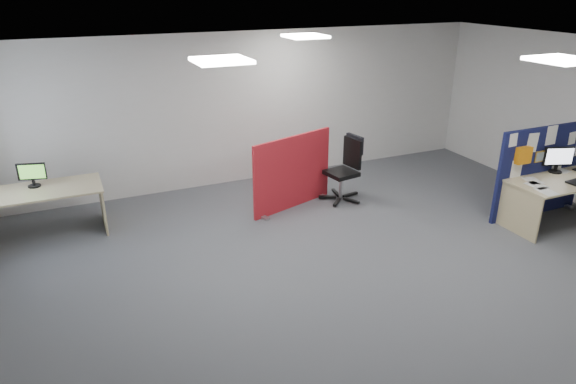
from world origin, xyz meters
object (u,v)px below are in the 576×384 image
object	(u,v)px
navy_divider	(540,171)
monitor_second	(32,174)
main_desk	(562,188)
monitor_main	(558,158)
second_desk	(42,200)
red_divider	(293,173)
office_chair	(347,164)

from	to	relation	value
navy_divider	monitor_second	size ratio (longest dim) A/B	4.58
main_desk	monitor_second	world-z (taller)	monitor_second
monitor_main	second_desk	xyz separation A→B (m)	(-7.33, 2.51, -0.40)
second_desk	monitor_second	size ratio (longest dim) A/B	4.32
second_desk	monitor_second	bearing A→B (deg)	119.42
monitor_main	monitor_second	distance (m)	7.85
navy_divider	second_desk	bearing A→B (deg)	161.51
second_desk	monitor_main	bearing A→B (deg)	-18.89
navy_divider	monitor_main	distance (m)	0.32
red_divider	monitor_second	size ratio (longest dim) A/B	4.02
main_desk	monitor_main	bearing A→B (deg)	73.03
navy_divider	second_desk	size ratio (longest dim) A/B	1.06
main_desk	office_chair	size ratio (longest dim) A/B	1.68
monitor_main	main_desk	bearing A→B (deg)	-87.84
monitor_main	monitor_second	xyz separation A→B (m)	(-7.40, 2.63, -0.03)
monitor_main	navy_divider	bearing A→B (deg)	166.58
office_chair	navy_divider	bearing A→B (deg)	-45.84
navy_divider	monitor_second	world-z (taller)	navy_divider
navy_divider	monitor_main	size ratio (longest dim) A/B	3.89
main_desk	red_divider	bearing A→B (deg)	148.08
navy_divider	main_desk	bearing A→B (deg)	-71.09
monitor_second	monitor_main	bearing A→B (deg)	-5.26
red_divider	monitor_second	world-z (taller)	red_divider
main_desk	office_chair	bearing A→B (deg)	139.94
main_desk	monitor_second	bearing A→B (deg)	158.68
navy_divider	main_desk	distance (m)	0.41
monitor_main	red_divider	world-z (taller)	red_divider
monitor_second	main_desk	bearing A→B (deg)	-7.01
navy_divider	main_desk	size ratio (longest dim) A/B	0.97
navy_divider	office_chair	xyz separation A→B (m)	(-2.42, 1.78, -0.12)
monitor_second	office_chair	bearing A→B (deg)	5.73
monitor_second	red_divider	bearing A→B (deg)	4.38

